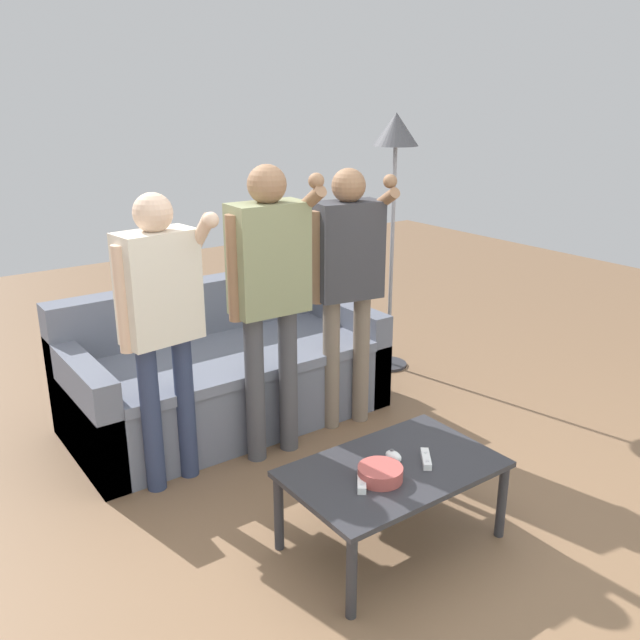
{
  "coord_description": "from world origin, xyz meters",
  "views": [
    {
      "loc": [
        -1.59,
        -2.06,
        1.95
      ],
      "look_at": [
        0.2,
        0.41,
        0.93
      ],
      "focal_mm": 37.73,
      "sensor_mm": 36.0,
      "label": 1
    }
  ],
  "objects_px": {
    "game_remote_nunchuk": "(393,456)",
    "player_left": "(161,309)",
    "couch": "(224,374)",
    "coffee_table": "(393,476)",
    "floor_lamp": "(395,153)",
    "game_remote_wand_far": "(362,481)",
    "snack_bowl": "(380,473)",
    "player_right": "(348,270)",
    "player_center": "(269,281)",
    "game_remote_wand_near": "(426,459)"
  },
  "relations": [
    {
      "from": "game_remote_nunchuk",
      "to": "player_left",
      "type": "relative_size",
      "value": 0.06
    },
    {
      "from": "game_remote_nunchuk",
      "to": "couch",
      "type": "bearing_deg",
      "value": 91.28
    },
    {
      "from": "coffee_table",
      "to": "couch",
      "type": "bearing_deg",
      "value": 90.16
    },
    {
      "from": "coffee_table",
      "to": "floor_lamp",
      "type": "relative_size",
      "value": 0.51
    },
    {
      "from": "couch",
      "to": "game_remote_wand_far",
      "type": "height_order",
      "value": "couch"
    },
    {
      "from": "coffee_table",
      "to": "snack_bowl",
      "type": "bearing_deg",
      "value": -158.93
    },
    {
      "from": "coffee_table",
      "to": "player_right",
      "type": "bearing_deg",
      "value": 62.01
    },
    {
      "from": "floor_lamp",
      "to": "player_center",
      "type": "bearing_deg",
      "value": -156.63
    },
    {
      "from": "coffee_table",
      "to": "game_remote_wand_far",
      "type": "distance_m",
      "value": 0.22
    },
    {
      "from": "player_left",
      "to": "game_remote_wand_near",
      "type": "distance_m",
      "value": 1.45
    },
    {
      "from": "player_left",
      "to": "player_right",
      "type": "height_order",
      "value": "player_right"
    },
    {
      "from": "coffee_table",
      "to": "player_right",
      "type": "relative_size",
      "value": 0.6
    },
    {
      "from": "floor_lamp",
      "to": "player_right",
      "type": "bearing_deg",
      "value": -146.63
    },
    {
      "from": "snack_bowl",
      "to": "player_left",
      "type": "height_order",
      "value": "player_left"
    },
    {
      "from": "floor_lamp",
      "to": "player_right",
      "type": "xyz_separation_m",
      "value": [
        -0.83,
        -0.55,
        -0.59
      ]
    },
    {
      "from": "floor_lamp",
      "to": "player_left",
      "type": "xyz_separation_m",
      "value": [
        -1.99,
        -0.55,
        -0.61
      ]
    },
    {
      "from": "couch",
      "to": "coffee_table",
      "type": "bearing_deg",
      "value": -89.84
    },
    {
      "from": "player_center",
      "to": "game_remote_nunchuk",
      "type": "bearing_deg",
      "value": -87.97
    },
    {
      "from": "couch",
      "to": "game_remote_nunchuk",
      "type": "distance_m",
      "value": 1.55
    },
    {
      "from": "game_remote_nunchuk",
      "to": "player_right",
      "type": "distance_m",
      "value": 1.29
    },
    {
      "from": "player_center",
      "to": "game_remote_wand_near",
      "type": "bearing_deg",
      "value": -82.05
    },
    {
      "from": "coffee_table",
      "to": "player_center",
      "type": "xyz_separation_m",
      "value": [
        -0.0,
        1.0,
        0.68
      ]
    },
    {
      "from": "player_right",
      "to": "game_remote_wand_near",
      "type": "distance_m",
      "value": 1.32
    },
    {
      "from": "player_left",
      "to": "player_center",
      "type": "distance_m",
      "value": 0.59
    },
    {
      "from": "player_center",
      "to": "player_right",
      "type": "distance_m",
      "value": 0.57
    },
    {
      "from": "game_remote_nunchuk",
      "to": "game_remote_wand_near",
      "type": "height_order",
      "value": "game_remote_nunchuk"
    },
    {
      "from": "coffee_table",
      "to": "game_remote_wand_far",
      "type": "height_order",
      "value": "game_remote_wand_far"
    },
    {
      "from": "game_remote_nunchuk",
      "to": "player_left",
      "type": "bearing_deg",
      "value": 121.29
    },
    {
      "from": "game_remote_nunchuk",
      "to": "game_remote_wand_near",
      "type": "bearing_deg",
      "value": -38.5
    },
    {
      "from": "couch",
      "to": "game_remote_wand_far",
      "type": "xyz_separation_m",
      "value": [
        -0.2,
        -1.61,
        0.12
      ]
    },
    {
      "from": "floor_lamp",
      "to": "game_remote_nunchuk",
      "type": "bearing_deg",
      "value": -130.98
    },
    {
      "from": "player_center",
      "to": "couch",
      "type": "bearing_deg",
      "value": 90.02
    },
    {
      "from": "snack_bowl",
      "to": "game_remote_nunchuk",
      "type": "relative_size",
      "value": 2.21
    },
    {
      "from": "couch",
      "to": "snack_bowl",
      "type": "xyz_separation_m",
      "value": [
        -0.11,
        -1.62,
        0.13
      ]
    },
    {
      "from": "player_right",
      "to": "floor_lamp",
      "type": "bearing_deg",
      "value": 33.37
    },
    {
      "from": "game_remote_nunchuk",
      "to": "snack_bowl",
      "type": "bearing_deg",
      "value": -151.39
    },
    {
      "from": "game_remote_nunchuk",
      "to": "coffee_table",
      "type": "bearing_deg",
      "value": -130.53
    },
    {
      "from": "game_remote_nunchuk",
      "to": "floor_lamp",
      "type": "bearing_deg",
      "value": 49.02
    },
    {
      "from": "snack_bowl",
      "to": "player_center",
      "type": "distance_m",
      "value": 1.21
    },
    {
      "from": "game_remote_nunchuk",
      "to": "player_center",
      "type": "height_order",
      "value": "player_center"
    },
    {
      "from": "coffee_table",
      "to": "floor_lamp",
      "type": "xyz_separation_m",
      "value": [
        1.4,
        1.61,
        1.23
      ]
    },
    {
      "from": "game_remote_wand_far",
      "to": "coffee_table",
      "type": "bearing_deg",
      "value": 7.96
    },
    {
      "from": "game_remote_wand_near",
      "to": "game_remote_wand_far",
      "type": "distance_m",
      "value": 0.35
    },
    {
      "from": "floor_lamp",
      "to": "player_left",
      "type": "bearing_deg",
      "value": -164.56
    },
    {
      "from": "player_left",
      "to": "player_right",
      "type": "xyz_separation_m",
      "value": [
        1.16,
        0.0,
        0.03
      ]
    },
    {
      "from": "snack_bowl",
      "to": "floor_lamp",
      "type": "height_order",
      "value": "floor_lamp"
    },
    {
      "from": "player_center",
      "to": "player_right",
      "type": "xyz_separation_m",
      "value": [
        0.57,
        0.06,
        -0.04
      ]
    },
    {
      "from": "player_center",
      "to": "coffee_table",
      "type": "bearing_deg",
      "value": -89.76
    },
    {
      "from": "coffee_table",
      "to": "snack_bowl",
      "type": "distance_m",
      "value": 0.15
    },
    {
      "from": "coffee_table",
      "to": "floor_lamp",
      "type": "distance_m",
      "value": 2.46
    }
  ]
}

